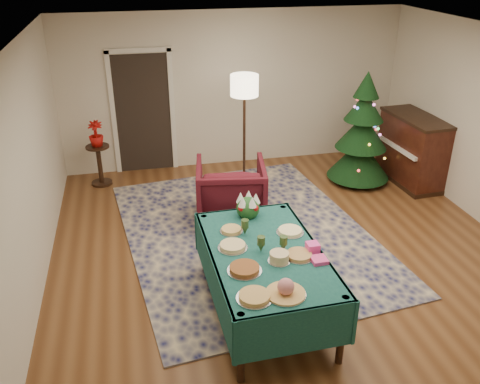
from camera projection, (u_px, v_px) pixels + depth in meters
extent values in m
plane|color=#593319|center=(292.00, 265.00, 6.41)|extent=(7.00, 7.00, 0.00)
plane|color=white|center=(304.00, 46.00, 5.22)|extent=(7.00, 7.00, 0.00)
plane|color=beige|center=(234.00, 90.00, 8.88)|extent=(6.00, 0.00, 6.00)
plane|color=beige|center=(20.00, 192.00, 5.23)|extent=(0.00, 7.00, 7.00)
cube|color=black|center=(143.00, 114.00, 8.70)|extent=(0.92, 0.02, 2.04)
cube|color=silver|center=(113.00, 115.00, 8.58)|extent=(0.08, 0.04, 2.14)
cube|color=silver|center=(172.00, 111.00, 8.78)|extent=(0.08, 0.04, 2.14)
cube|color=silver|center=(138.00, 50.00, 8.22)|extent=(1.08, 0.04, 0.08)
cube|color=#14184B|center=(247.00, 233.00, 7.08)|extent=(3.66, 4.54, 0.02)
cylinder|color=black|center=(241.00, 349.00, 4.54)|extent=(0.07, 0.07, 0.78)
cylinder|color=black|center=(205.00, 244.00, 6.11)|extent=(0.07, 0.07, 0.78)
cylinder|color=black|center=(342.00, 331.00, 4.75)|extent=(0.07, 0.07, 0.78)
cylinder|color=black|center=(282.00, 234.00, 6.32)|extent=(0.07, 0.07, 0.78)
cube|color=#134443|center=(265.00, 253.00, 5.27)|extent=(1.18, 2.00, 0.04)
cube|color=#134443|center=(243.00, 226.00, 6.22)|extent=(1.17, 0.06, 0.49)
cube|color=#134443|center=(296.00, 332.00, 4.51)|extent=(1.17, 0.06, 0.49)
cube|color=#134443|center=(315.00, 264.00, 5.49)|extent=(0.07, 2.00, 0.49)
cube|color=#134443|center=(213.00, 278.00, 5.24)|extent=(0.07, 2.00, 0.49)
cylinder|color=silver|center=(254.00, 298.00, 4.55)|extent=(0.33, 0.33, 0.01)
cylinder|color=tan|center=(254.00, 296.00, 4.54)|extent=(0.28, 0.28, 0.04)
cylinder|color=silver|center=(286.00, 294.00, 4.60)|extent=(0.38, 0.38, 0.01)
sphere|color=#CC727A|center=(286.00, 287.00, 4.57)|extent=(0.16, 0.16, 0.16)
cylinder|color=silver|center=(244.00, 271.00, 4.93)|extent=(0.34, 0.34, 0.01)
cylinder|color=brown|center=(244.00, 268.00, 4.92)|extent=(0.29, 0.29, 0.04)
cylinder|color=silver|center=(279.00, 261.00, 5.08)|extent=(0.23, 0.23, 0.01)
cylinder|color=tan|center=(279.00, 257.00, 5.06)|extent=(0.19, 0.19, 0.09)
cylinder|color=silver|center=(299.00, 256.00, 5.16)|extent=(0.31, 0.31, 0.01)
cylinder|color=#B2844C|center=(299.00, 255.00, 5.15)|extent=(0.26, 0.26, 0.03)
cylinder|color=silver|center=(233.00, 248.00, 5.31)|extent=(0.31, 0.31, 0.01)
cylinder|color=#D8BF7F|center=(233.00, 246.00, 5.29)|extent=(0.27, 0.27, 0.04)
cylinder|color=silver|center=(290.00, 232.00, 5.59)|extent=(0.31, 0.31, 0.01)
cylinder|color=#F2EACC|center=(290.00, 231.00, 5.58)|extent=(0.26, 0.26, 0.03)
cylinder|color=silver|center=(231.00, 231.00, 5.61)|extent=(0.26, 0.26, 0.01)
cylinder|color=tan|center=(231.00, 229.00, 5.61)|extent=(0.22, 0.22, 0.03)
cone|color=#2D471E|center=(245.00, 231.00, 5.54)|extent=(0.07, 0.07, 0.09)
cylinder|color=#2D471E|center=(245.00, 224.00, 5.50)|extent=(0.08, 0.08, 0.09)
cone|color=#2D471E|center=(283.00, 248.00, 5.23)|extent=(0.07, 0.07, 0.09)
cylinder|color=#2D471E|center=(284.00, 240.00, 5.20)|extent=(0.08, 0.08, 0.09)
cone|color=#2D471E|center=(261.00, 248.00, 5.23)|extent=(0.07, 0.07, 0.09)
cylinder|color=#2D471E|center=(261.00, 241.00, 5.19)|extent=(0.08, 0.08, 0.09)
cube|color=#F54496|center=(319.00, 260.00, 5.08)|extent=(0.16, 0.16, 0.04)
cube|color=#FB45AD|center=(313.00, 248.00, 5.23)|extent=(0.13, 0.13, 0.10)
sphere|color=#1E4C1E|center=(248.00, 208.00, 5.90)|extent=(0.27, 0.27, 0.27)
cone|color=white|center=(256.00, 198.00, 5.86)|extent=(0.10, 0.10, 0.12)
cone|color=white|center=(249.00, 195.00, 5.92)|extent=(0.10, 0.10, 0.12)
cone|color=white|center=(241.00, 197.00, 5.87)|extent=(0.10, 0.10, 0.12)
cone|color=white|center=(243.00, 201.00, 5.78)|extent=(0.10, 0.10, 0.12)
cone|color=white|center=(252.00, 202.00, 5.77)|extent=(0.10, 0.10, 0.12)
sphere|color=#B20C0F|center=(254.00, 202.00, 5.95)|extent=(0.07, 0.07, 0.07)
sphere|color=#B20C0F|center=(241.00, 202.00, 5.95)|extent=(0.07, 0.07, 0.07)
sphere|color=#B20C0F|center=(241.00, 208.00, 5.80)|extent=(0.07, 0.07, 0.07)
sphere|color=#B20C0F|center=(255.00, 208.00, 5.81)|extent=(0.07, 0.07, 0.07)
imported|color=#4D101A|center=(231.00, 189.00, 7.26)|extent=(1.09, 1.04, 0.99)
cylinder|color=#A57F3F|center=(244.00, 181.00, 8.65)|extent=(0.31, 0.31, 0.03)
cylinder|color=black|center=(244.00, 136.00, 8.29)|extent=(0.04, 0.04, 1.66)
cylinder|color=#FFEABF|center=(244.00, 85.00, 7.93)|extent=(0.44, 0.44, 0.33)
cylinder|color=black|center=(102.00, 183.00, 8.57)|extent=(0.34, 0.34, 0.04)
cylinder|color=black|center=(100.00, 166.00, 8.44)|extent=(0.08, 0.08, 0.63)
cylinder|color=black|center=(97.00, 147.00, 8.29)|extent=(0.38, 0.38, 0.03)
imported|color=#B0100C|center=(96.00, 139.00, 8.23)|extent=(0.23, 0.42, 0.23)
cylinder|color=black|center=(357.00, 177.00, 8.66)|extent=(0.11, 0.11, 0.15)
cone|color=black|center=(359.00, 158.00, 8.51)|extent=(1.24, 1.24, 0.66)
cone|color=black|center=(362.00, 131.00, 8.30)|extent=(1.02, 1.02, 0.56)
cone|color=black|center=(365.00, 106.00, 8.12)|extent=(0.77, 0.77, 0.47)
cone|color=black|center=(367.00, 84.00, 7.96)|extent=(0.50, 0.50, 0.42)
cube|color=black|center=(408.00, 179.00, 8.67)|extent=(0.65, 1.34, 0.07)
cube|color=black|center=(412.00, 150.00, 8.43)|extent=(0.63, 1.32, 1.07)
cube|color=black|center=(417.00, 118.00, 8.19)|extent=(0.67, 1.36, 0.05)
cube|color=white|center=(398.00, 147.00, 8.33)|extent=(0.18, 1.11, 0.06)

